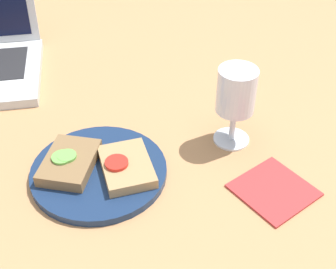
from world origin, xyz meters
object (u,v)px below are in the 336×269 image
Objects in this scene: wine_glass at (236,94)px; sandwich_with_tomato at (126,166)px; sandwich_with_cucumber at (69,162)px; napkin at (274,190)px; plate at (99,171)px.

sandwich_with_tomato is at bearing -162.31° from wine_glass.
wine_glass is (29.20, 3.85, 7.70)cm from sandwich_with_cucumber.
sandwich_with_cucumber reaches higher than napkin.
plate is at bearing -15.00° from sandwich_with_cucumber.
sandwich_with_tomato reaches higher than plate.
wine_glass is 17.31cm from napkin.
sandwich_with_tomato is at bearing -15.20° from sandwich_with_cucumber.
sandwich_with_tomato is at bearing -15.41° from plate.
napkin is at bearing -17.67° from sandwich_with_tomato.
sandwich_with_cucumber is 30.44cm from wine_glass.
plate reaches higher than napkin.
napkin is (27.83, -8.67, -0.48)cm from plate.
sandwich_with_tomato is 1.05× the size of napkin.
plate is at bearing 164.59° from sandwich_with_tomato.
plate is 1.74× the size of sandwich_with_cucumber.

